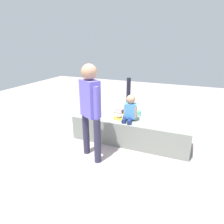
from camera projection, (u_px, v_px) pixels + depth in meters
name	position (u px, v px, depth m)	size (l,w,h in m)	color
ground_plane	(129.00, 142.00, 3.85)	(12.00, 12.00, 0.00)	#A19092
concrete_ledge	(130.00, 131.00, 3.77)	(2.20, 0.53, 0.47)	gray
child_seated	(130.00, 109.00, 3.62)	(0.28, 0.34, 0.48)	navy
adult_standing	(90.00, 104.00, 3.06)	(0.41, 0.32, 1.55)	#2A283F
cake_plate	(119.00, 117.00, 3.77)	(0.22, 0.22, 0.07)	yellow
gift_bag	(136.00, 117.00, 4.71)	(0.22, 0.13, 0.36)	#59C6B2
railing_post	(128.00, 100.00, 5.36)	(0.36, 0.36, 0.96)	black
water_bottle_near_gift	(117.00, 114.00, 5.07)	(0.07, 0.07, 0.21)	silver
party_cup_red	(178.00, 124.00, 4.57)	(0.07, 0.07, 0.10)	red
cake_box_white	(158.00, 124.00, 4.58)	(0.28, 0.28, 0.11)	white
handbag_black_leather	(110.00, 123.00, 4.49)	(0.31, 0.13, 0.31)	black
handbag_brown_canvas	(118.00, 117.00, 4.81)	(0.29, 0.12, 0.31)	brown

